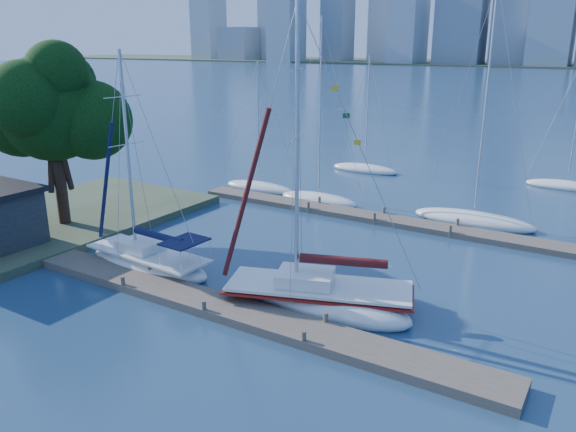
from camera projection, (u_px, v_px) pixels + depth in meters
The scene contains 12 objects.
ground at pixel (217, 310), 25.14m from camera, with size 700.00×700.00×0.00m, color navy.
near_dock at pixel (217, 306), 25.08m from camera, with size 26.00×2.00×0.40m, color #4A4136.
far_dock at pixel (393, 221), 37.07m from camera, with size 30.00×1.80×0.36m, color #4A4136.
shore at pixel (39, 225), 36.05m from camera, with size 12.00×22.00×0.50m, color #38472D.
tree at pixel (51, 106), 33.47m from camera, with size 8.76×7.99×11.64m.
sailboat_navy at pixel (148, 252), 29.47m from camera, with size 7.90×2.97×11.71m.
sailboat_maroon at pixel (318, 285), 25.22m from camera, with size 9.34×5.71×13.68m.
bg_boat_0 at pixel (260, 187), 45.60m from camera, with size 6.64×3.68×10.46m.
bg_boat_1 at pixel (319, 199), 41.93m from camera, with size 6.61×4.13×13.55m.
bg_boat_3 at pixel (474, 219), 37.06m from camera, with size 8.28×5.00×15.32m.
bg_boat_6 at pixel (365, 169), 52.09m from camera, with size 6.73×4.18×10.71m.
bg_boat_7 at pixel (567, 186), 45.93m from camera, with size 6.60×3.11×11.30m.
Camera 1 is at (14.67, -17.69, 11.47)m, focal length 35.00 mm.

